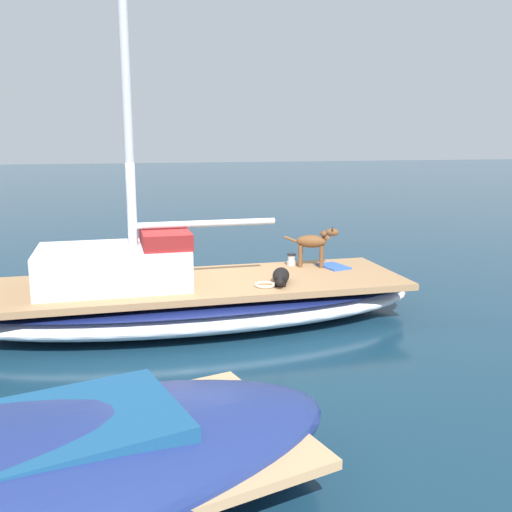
# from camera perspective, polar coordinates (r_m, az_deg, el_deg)

# --- Properties ---
(ground_plane) EXTENTS (120.00, 120.00, 0.00)m
(ground_plane) POSITION_cam_1_polar(r_m,az_deg,el_deg) (9.12, -6.13, -6.56)
(ground_plane) COLOR #143347
(sailboat_main) EXTENTS (2.57, 7.26, 0.66)m
(sailboat_main) POSITION_cam_1_polar(r_m,az_deg,el_deg) (9.02, -6.17, -4.53)
(sailboat_main) COLOR white
(sailboat_main) RESTS_ON ground
(mast_main) EXTENTS (0.14, 2.27, 7.85)m
(mast_main) POSITION_cam_1_polar(r_m,az_deg,el_deg) (8.70, -12.08, 20.46)
(mast_main) COLOR silver
(mast_main) RESTS_ON sailboat_main
(cabin_house) EXTENTS (1.42, 2.23, 0.84)m
(cabin_house) POSITION_cam_1_polar(r_m,az_deg,el_deg) (8.78, -13.50, -0.73)
(cabin_house) COLOR silver
(cabin_house) RESTS_ON sailboat_main
(dog_black) EXTENTS (0.93, 0.44, 0.22)m
(dog_black) POSITION_cam_1_polar(r_m,az_deg,el_deg) (8.76, 2.50, -2.04)
(dog_black) COLOR black
(dog_black) RESTS_ON sailboat_main
(dog_brown) EXTENTS (0.44, 0.90, 0.70)m
(dog_brown) POSITION_cam_1_polar(r_m,az_deg,el_deg) (9.85, 5.81, 1.32)
(dog_brown) COLOR brown
(dog_brown) RESTS_ON sailboat_main
(deck_winch) EXTENTS (0.16, 0.16, 0.21)m
(deck_winch) POSITION_cam_1_polar(r_m,az_deg,el_deg) (9.99, 3.56, -0.38)
(deck_winch) COLOR #B7B7BC
(deck_winch) RESTS_ON sailboat_main
(coiled_rope) EXTENTS (0.32, 0.32, 0.04)m
(coiled_rope) POSITION_cam_1_polar(r_m,az_deg,el_deg) (8.59, 0.90, -2.90)
(coiled_rope) COLOR beige
(coiled_rope) RESTS_ON sailboat_main
(deck_towel) EXTENTS (0.63, 0.48, 0.03)m
(deck_towel) POSITION_cam_1_polar(r_m,az_deg,el_deg) (9.93, 7.78, -1.03)
(deck_towel) COLOR blue
(deck_towel) RESTS_ON sailboat_main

